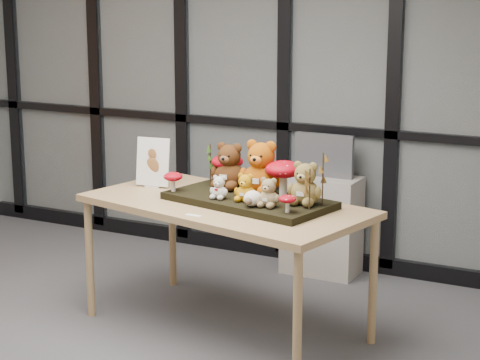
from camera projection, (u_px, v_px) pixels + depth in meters
The scene contains 24 objects.
room_shell at pixel (11, 67), 4.52m from camera, with size 5.00×5.00×5.00m.
glass_partition at pixel (232, 75), 6.72m from camera, with size 4.90×0.06×2.78m.
display_table at pixel (225, 213), 5.26m from camera, with size 1.88×1.21×0.81m.
diorama_tray at pixel (249, 200), 5.21m from camera, with size 1.00×0.50×0.04m, color black.
bear_pooh_yellow at pixel (261, 165), 5.23m from camera, with size 0.28×0.25×0.37m, color #A74D09, non-canonical shape.
bear_brown_medium at pixel (229, 163), 5.40m from camera, with size 0.24×0.22×0.32m, color #46250E, non-canonical shape.
bear_tan_back at pixel (305, 181), 5.00m from camera, with size 0.21×0.19×0.28m, color olive, non-canonical shape.
bear_small_yellow at pixel (246, 186), 5.08m from camera, with size 0.14×0.13×0.18m, color #C6830C, non-canonical shape.
bear_white_bow at pixel (219, 186), 5.15m from camera, with size 0.12×0.11×0.16m, color silver, non-canonical shape.
bear_beige_small at pixel (269, 191), 4.95m from camera, with size 0.14×0.13×0.19m, color #967E54, non-canonical shape.
plush_cream_hedgehog at pixel (253, 198), 4.98m from camera, with size 0.08×0.07×0.10m, color white, non-canonical shape.
mushroom_back_left at pixel (227, 169), 5.46m from camera, with size 0.20×0.20×0.22m, color #990412, non-canonical shape.
mushroom_back_right at pixel (283, 177), 5.17m from camera, with size 0.22×0.22×0.25m, color #990412, non-canonical shape.
mushroom_front_left at pixel (173, 181), 5.33m from camera, with size 0.12×0.12×0.13m, color #990412, non-canonical shape.
mushroom_front_right at pixel (287, 203), 4.84m from camera, with size 0.10×0.10×0.11m, color #990412, non-canonical shape.
sprig_green_far_left at pixel (210, 164), 5.53m from camera, with size 0.05×0.05×0.26m, color black, non-canonical shape.
sprig_green_mid_left at pixel (231, 164), 5.49m from camera, with size 0.05×0.05×0.27m, color black, non-canonical shape.
sprig_dry_far_right at pixel (323, 179), 4.97m from camera, with size 0.05×0.05×0.31m, color brown, non-canonical shape.
sprig_dry_mid_right at pixel (310, 189), 4.88m from camera, with size 0.05×0.05×0.24m, color brown, non-canonical shape.
sprig_green_centre at pixel (259, 172), 5.38m from camera, with size 0.05×0.05×0.22m, color black, non-canonical shape.
sign_holder at pixel (153, 164), 5.62m from camera, with size 0.23×0.08×0.32m.
label_card at pixel (193, 215), 4.95m from camera, with size 0.10×0.03×0.00m, color white.
cabinet at pixel (322, 225), 6.40m from camera, with size 0.55×0.32×0.73m, color #AAA197.
monitor at pixel (324, 155), 6.30m from camera, with size 0.44×0.05×0.31m.
Camera 1 is at (3.14, -3.49, 2.10)m, focal length 65.00 mm.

